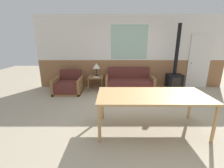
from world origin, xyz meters
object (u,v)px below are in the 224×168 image
at_px(side_table, 95,79).
at_px(wood_stove, 174,76).
at_px(armchair, 68,86).
at_px(table_lamp, 96,66).
at_px(dining_table, 152,97).
at_px(couch, 129,84).

relative_size(side_table, wood_stove, 0.23).
bearing_deg(armchair, table_lamp, 17.92).
distance_m(armchair, wood_stove, 3.83).
xyz_separation_m(table_lamp, dining_table, (1.37, -2.72, -0.19)).
xyz_separation_m(armchair, table_lamp, (0.97, 0.39, 0.65)).
xyz_separation_m(armchair, wood_stove, (3.82, 0.19, 0.33)).
height_order(side_table, dining_table, dining_table).
height_order(couch, armchair, couch).
relative_size(table_lamp, dining_table, 0.23).
relative_size(armchair, wood_stove, 0.40).
height_order(table_lamp, dining_table, table_lamp).
relative_size(couch, dining_table, 0.81).
distance_m(side_table, dining_table, 2.98).
xyz_separation_m(table_lamp, wood_stove, (2.85, -0.20, -0.32)).
bearing_deg(wood_stove, side_table, 178.02).
bearing_deg(couch, side_table, 176.82).
height_order(side_table, table_lamp, table_lamp).
distance_m(table_lamp, dining_table, 3.05).
relative_size(couch, wood_stove, 0.74).
xyz_separation_m(side_table, table_lamp, (0.03, 0.10, 0.46)).
bearing_deg(side_table, dining_table, -61.85).
height_order(armchair, wood_stove, wood_stove).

